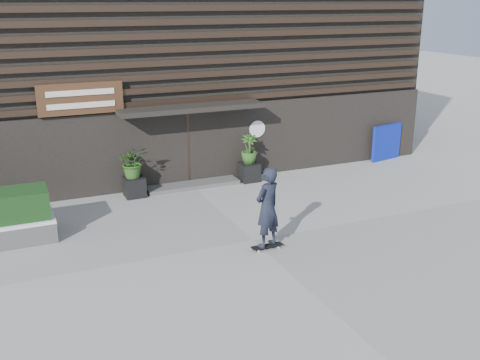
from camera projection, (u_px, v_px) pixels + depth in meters
name	position (u px, v px, depth m)	size (l,w,h in m)	color
ground	(253.00, 240.00, 14.01)	(80.00, 80.00, 0.00)	#A09E98
entrance_step	(192.00, 185.00, 18.00)	(3.00, 0.80, 0.12)	#4B4B49
planter_pot_left	(134.00, 187.00, 17.03)	(0.60, 0.60, 0.60)	black
bamboo_left	(133.00, 162.00, 16.79)	(0.86, 0.75, 0.96)	#2D591E
planter_pot_right	(249.00, 172.00, 18.48)	(0.60, 0.60, 0.60)	black
bamboo_right	(249.00, 149.00, 18.24)	(0.54, 0.54, 0.96)	#2D591E
blue_tarp	(387.00, 142.00, 20.80)	(1.41, 0.12, 1.32)	#0C1C9E
building	(144.00, 46.00, 21.46)	(18.00, 11.00, 8.00)	black
skateboarder	(267.00, 208.00, 13.19)	(0.83, 0.70, 2.04)	black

